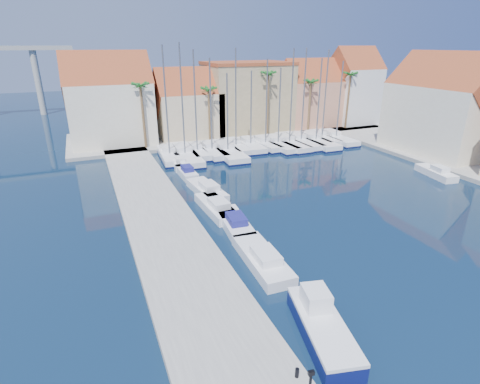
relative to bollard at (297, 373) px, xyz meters
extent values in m
plane|color=black|center=(6.60, 2.39, -0.74)|extent=(260.00, 260.00, 0.00)
cube|color=gray|center=(-2.40, 15.89, -0.49)|extent=(6.00, 77.00, 0.50)
cube|color=gray|center=(16.60, 50.39, -0.49)|extent=(54.00, 16.00, 0.50)
cube|color=black|center=(-1.52, -3.07, 3.71)|extent=(0.24, 0.15, 0.16)
cylinder|color=black|center=(0.00, 0.00, 0.00)|extent=(0.19, 0.19, 0.48)
cube|color=#0E1451|center=(2.80, 2.05, -0.27)|extent=(3.48, 6.59, 0.94)
cube|color=white|center=(2.80, 2.05, 0.31)|extent=(3.48, 6.59, 0.21)
cube|color=white|center=(3.09, 3.27, 0.88)|extent=(1.71, 1.94, 1.15)
cube|color=white|center=(3.00, 9.88, -0.34)|extent=(2.46, 6.93, 0.80)
cube|color=white|center=(2.97, 9.20, 0.36)|extent=(1.63, 2.45, 0.60)
cube|color=white|center=(3.33, 16.01, -0.34)|extent=(2.55, 6.36, 0.80)
cube|color=navy|center=(3.28, 15.40, 0.36)|extent=(1.58, 2.29, 0.60)
cube|color=white|center=(2.99, 19.75, -0.34)|extent=(2.41, 6.64, 0.80)
cube|color=white|center=(3.02, 19.10, 0.36)|extent=(1.58, 2.36, 0.60)
cube|color=white|center=(3.56, 24.40, -0.34)|extent=(2.77, 6.83, 0.80)
cube|color=white|center=(3.62, 23.74, 0.36)|extent=(1.71, 2.46, 0.60)
cube|color=white|center=(3.08, 30.89, -0.34)|extent=(1.72, 5.09, 0.80)
cube|color=navy|center=(3.10, 30.39, 0.36)|extent=(1.17, 1.79, 0.60)
cube|color=white|center=(3.26, 34.82, -0.34)|extent=(2.18, 5.31, 0.80)
cube|color=white|center=(3.21, 34.31, 0.36)|extent=(1.34, 1.92, 0.60)
cube|color=white|center=(30.60, 19.23, -0.34)|extent=(2.61, 5.69, 0.80)
cube|color=white|center=(30.51, 18.69, 0.36)|extent=(1.52, 2.09, 0.60)
cube|color=white|center=(2.75, 38.47, -0.24)|extent=(2.93, 9.12, 1.00)
cube|color=#0C143E|center=(2.75, 38.47, -0.56)|extent=(3.00, 9.18, 0.28)
cube|color=white|center=(2.81, 39.37, 0.56)|extent=(1.81, 2.80, 0.60)
cylinder|color=slate|center=(2.72, 38.02, 7.12)|extent=(0.20, 0.20, 13.71)
cube|color=white|center=(4.75, 38.09, -0.24)|extent=(3.58, 11.84, 1.00)
cube|color=#0C143E|center=(4.75, 38.09, -0.56)|extent=(3.65, 11.91, 0.28)
cube|color=white|center=(4.81, 39.26, 0.56)|extent=(2.29, 3.61, 0.60)
cylinder|color=slate|center=(4.73, 37.50, 7.25)|extent=(0.20, 0.20, 13.98)
cube|color=white|center=(6.75, 38.81, -0.24)|extent=(2.39, 8.15, 1.00)
cube|color=#0C143E|center=(6.75, 38.81, -0.56)|extent=(2.45, 8.21, 0.28)
cube|color=white|center=(6.78, 39.62, 0.56)|extent=(1.56, 2.47, 0.60)
cylinder|color=slate|center=(6.73, 38.41, 6.83)|extent=(0.20, 0.20, 13.14)
cube|color=white|center=(8.79, 38.60, -0.24)|extent=(2.67, 9.30, 1.00)
cube|color=#0C143E|center=(8.79, 38.60, -0.56)|extent=(2.73, 9.36, 0.28)
cube|color=white|center=(8.76, 39.52, 0.56)|extent=(1.76, 2.82, 0.60)
cylinder|color=slate|center=(8.80, 38.14, 6.31)|extent=(0.20, 0.20, 12.10)
cube|color=white|center=(10.78, 37.53, -0.24)|extent=(3.61, 11.66, 1.00)
cube|color=#0C143E|center=(10.78, 37.53, -0.56)|extent=(3.67, 11.73, 0.28)
cube|color=white|center=(10.85, 38.68, 0.56)|extent=(2.28, 3.56, 0.60)
cylinder|color=slate|center=(10.75, 36.95, 5.37)|extent=(0.20, 0.20, 10.21)
cube|color=white|center=(12.77, 39.30, -0.24)|extent=(2.43, 8.51, 1.00)
cube|color=#0C143E|center=(12.77, 39.30, -0.56)|extent=(2.49, 8.57, 0.28)
cube|color=white|center=(12.75, 40.15, 0.56)|extent=(1.61, 2.58, 0.60)
cylinder|color=slate|center=(12.78, 38.88, 6.92)|extent=(0.20, 0.20, 13.31)
cube|color=white|center=(15.13, 39.23, -0.24)|extent=(2.38, 8.44, 1.00)
cube|color=#0C143E|center=(15.13, 39.23, -0.56)|extent=(2.44, 8.50, 0.28)
cube|color=white|center=(15.15, 40.06, 0.56)|extent=(1.59, 2.55, 0.60)
cylinder|color=slate|center=(15.12, 38.81, 5.42)|extent=(0.20, 0.20, 10.32)
cube|color=white|center=(17.42, 38.94, -0.24)|extent=(2.65, 8.29, 1.00)
cube|color=#0C143E|center=(17.42, 38.94, -0.56)|extent=(2.71, 8.35, 0.28)
cube|color=white|center=(17.36, 39.75, 0.56)|extent=(1.64, 2.54, 0.60)
cylinder|color=slate|center=(17.44, 38.53, 6.19)|extent=(0.20, 0.20, 11.85)
cube|color=white|center=(19.21, 38.37, -0.24)|extent=(3.13, 10.17, 1.00)
cube|color=#0C143E|center=(19.21, 38.37, -0.56)|extent=(3.20, 10.23, 0.28)
cube|color=white|center=(19.16, 39.37, 0.56)|extent=(1.98, 3.10, 0.60)
cylinder|color=slate|center=(19.24, 37.87, 5.60)|extent=(0.20, 0.20, 10.68)
cube|color=white|center=(21.08, 38.20, -0.24)|extent=(2.90, 10.26, 1.00)
cube|color=#0C143E|center=(21.08, 38.20, -0.56)|extent=(2.96, 10.32, 0.28)
cube|color=white|center=(21.05, 39.22, 0.56)|extent=(1.93, 3.10, 0.60)
cylinder|color=slate|center=(21.09, 37.69, 6.88)|extent=(0.20, 0.20, 13.25)
cube|color=white|center=(23.42, 38.67, -0.24)|extent=(3.01, 10.80, 1.00)
cube|color=#0C143E|center=(23.42, 38.67, -0.56)|extent=(3.08, 10.86, 0.28)
cube|color=white|center=(23.40, 39.74, 0.56)|extent=(2.02, 3.26, 0.60)
cylinder|color=slate|center=(23.43, 38.13, 6.89)|extent=(0.20, 0.20, 13.26)
cube|color=white|center=(25.67, 37.95, -0.24)|extent=(3.19, 11.26, 1.00)
cube|color=#0C143E|center=(25.67, 37.95, -0.56)|extent=(3.25, 11.32, 0.28)
cube|color=white|center=(25.70, 39.06, 0.56)|extent=(2.12, 3.41, 0.60)
cylinder|color=slate|center=(25.66, 37.39, 6.20)|extent=(0.20, 0.20, 11.88)
cube|color=white|center=(27.63, 39.10, -0.24)|extent=(2.46, 9.01, 1.00)
cube|color=#0C143E|center=(27.63, 39.10, -0.56)|extent=(2.52, 9.07, 0.28)
cube|color=white|center=(27.65, 40.00, 0.56)|extent=(1.67, 2.72, 0.60)
cylinder|color=slate|center=(27.63, 38.65, 6.78)|extent=(0.20, 0.20, 13.03)
cube|color=white|center=(29.84, 38.39, -0.24)|extent=(2.83, 10.22, 1.00)
cube|color=#0C143E|center=(29.84, 38.39, -0.56)|extent=(2.89, 10.28, 0.28)
cube|color=white|center=(29.86, 39.41, 0.56)|extent=(1.91, 3.09, 0.60)
cylinder|color=slate|center=(29.83, 37.89, 5.97)|extent=(0.20, 0.20, 11.42)
cube|color=beige|center=(-3.40, 49.39, 4.26)|extent=(12.00, 9.00, 9.00)
cube|color=brown|center=(-3.40, 49.39, 8.76)|extent=(12.30, 9.00, 9.00)
cube|color=#CDB690|center=(8.60, 49.39, 3.26)|extent=(10.00, 8.00, 7.00)
cube|color=brown|center=(8.60, 49.39, 6.76)|extent=(10.30, 8.00, 8.00)
cube|color=tan|center=(19.60, 50.39, 5.26)|extent=(14.00, 10.00, 11.00)
cube|color=brown|center=(19.60, 50.39, 11.01)|extent=(14.20, 10.20, 0.50)
cube|color=tan|center=(31.60, 49.39, 3.76)|extent=(10.00, 8.00, 8.00)
cube|color=brown|center=(31.60, 49.39, 7.76)|extent=(10.30, 8.00, 8.00)
cube|color=white|center=(40.60, 48.39, 4.76)|extent=(8.00, 8.00, 10.00)
cube|color=brown|center=(40.60, 48.39, 9.76)|extent=(8.30, 8.00, 8.00)
cube|color=beige|center=(38.60, 26.39, 4.26)|extent=(9.00, 14.00, 9.00)
cube|color=brown|center=(38.60, 26.39, 8.76)|extent=(9.00, 14.30, 9.00)
cylinder|color=brown|center=(0.60, 44.39, 4.26)|extent=(0.36, 0.36, 9.00)
sphere|color=#1C6322|center=(0.60, 44.39, 8.61)|extent=(2.60, 2.60, 2.60)
cylinder|color=brown|center=(10.60, 44.39, 3.76)|extent=(0.36, 0.36, 8.00)
sphere|color=#1C6322|center=(10.60, 44.39, 7.61)|extent=(2.60, 2.60, 2.60)
cylinder|color=brown|center=(20.60, 44.39, 4.76)|extent=(0.36, 0.36, 10.00)
sphere|color=#1C6322|center=(20.60, 44.39, 9.61)|extent=(2.60, 2.60, 2.60)
cylinder|color=brown|center=(28.60, 44.39, 4.01)|extent=(0.36, 0.36, 8.50)
sphere|color=#1C6322|center=(28.60, 44.39, 8.11)|extent=(2.60, 2.60, 2.60)
cylinder|color=brown|center=(36.60, 44.39, 4.51)|extent=(0.36, 0.36, 9.50)
sphere|color=#1C6322|center=(36.60, 44.39, 9.11)|extent=(2.60, 2.60, 2.60)
cylinder|color=#9E9E99|center=(-15.40, 84.39, 6.26)|extent=(1.40, 1.40, 14.00)
camera|label=1|loc=(-7.37, -10.86, 14.01)|focal=28.00mm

